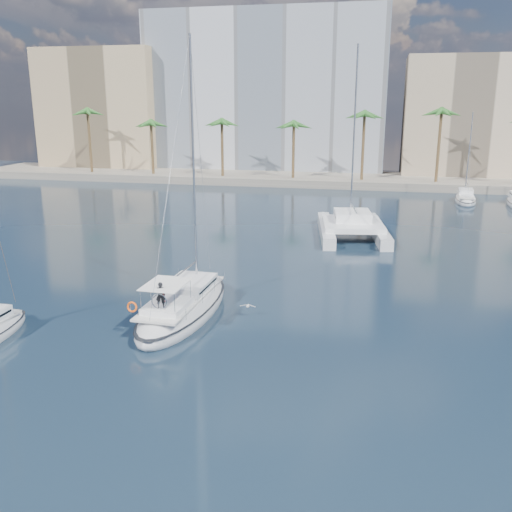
# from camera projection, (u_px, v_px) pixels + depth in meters

# --- Properties ---
(ground) EXTENTS (160.00, 160.00, 0.00)m
(ground) POSITION_uv_depth(u_px,v_px,m) (231.00, 317.00, 36.02)
(ground) COLOR black
(ground) RESTS_ON ground
(quay) EXTENTS (120.00, 14.00, 1.20)m
(quay) POSITION_uv_depth(u_px,v_px,m) (326.00, 179.00, 93.28)
(quay) COLOR gray
(quay) RESTS_ON ground
(building_modern) EXTENTS (42.00, 16.00, 28.00)m
(building_modern) POSITION_uv_depth(u_px,v_px,m) (269.00, 95.00, 103.49)
(building_modern) COLOR silver
(building_modern) RESTS_ON ground
(building_tan_left) EXTENTS (22.00, 14.00, 22.00)m
(building_tan_left) POSITION_uv_depth(u_px,v_px,m) (108.00, 111.00, 106.72)
(building_tan_left) COLOR tan
(building_tan_left) RESTS_ON ground
(building_beige) EXTENTS (20.00, 14.00, 20.00)m
(building_beige) POSITION_uv_depth(u_px,v_px,m) (466.00, 119.00, 94.71)
(building_beige) COLOR tan
(building_beige) RESTS_ON ground
(palm_left) EXTENTS (3.60, 3.60, 12.30)m
(palm_left) POSITION_uv_depth(u_px,v_px,m) (119.00, 118.00, 93.96)
(palm_left) COLOR brown
(palm_left) RESTS_ON ground
(palm_centre) EXTENTS (3.60, 3.60, 12.30)m
(palm_centre) POSITION_uv_depth(u_px,v_px,m) (325.00, 119.00, 86.94)
(palm_centre) COLOR brown
(palm_centre) RESTS_ON ground
(main_sloop) EXTENTS (4.21, 12.21, 17.95)m
(main_sloop) POSITION_uv_depth(u_px,v_px,m) (184.00, 307.00, 36.13)
(main_sloop) COLOR silver
(main_sloop) RESTS_ON ground
(catamaran) EXTENTS (8.13, 13.45, 18.37)m
(catamaran) POSITION_uv_depth(u_px,v_px,m) (352.00, 224.00, 56.93)
(catamaran) COLOR silver
(catamaran) RESTS_ON ground
(seagull) EXTENTS (1.02, 0.44, 0.19)m
(seagull) POSITION_uv_depth(u_px,v_px,m) (248.00, 306.00, 35.65)
(seagull) COLOR silver
(seagull) RESTS_ON ground
(moored_yacht_a) EXTENTS (3.37, 9.52, 11.90)m
(moored_yacht_a) POSITION_uv_depth(u_px,v_px,m) (465.00, 202.00, 76.13)
(moored_yacht_a) COLOR silver
(moored_yacht_a) RESTS_ON ground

